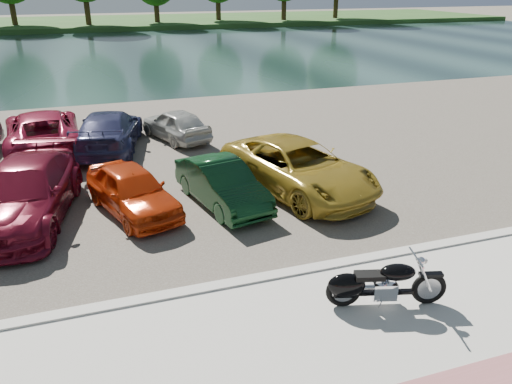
# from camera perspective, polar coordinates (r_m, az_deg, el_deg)

# --- Properties ---
(ground) EXTENTS (200.00, 200.00, 0.00)m
(ground) POSITION_cam_1_polar(r_m,az_deg,el_deg) (9.64, 11.62, -15.00)
(ground) COLOR #595447
(ground) RESTS_ON ground
(promenade) EXTENTS (60.00, 6.00, 0.10)m
(promenade) POSITION_cam_1_polar(r_m,az_deg,el_deg) (8.97, 14.93, -18.32)
(promenade) COLOR beige
(promenade) RESTS_ON ground
(kerb) EXTENTS (60.00, 0.30, 0.14)m
(kerb) POSITION_cam_1_polar(r_m,az_deg,el_deg) (11.04, 6.51, -8.81)
(kerb) COLOR beige
(kerb) RESTS_ON ground
(parking_lot) EXTENTS (60.00, 18.00, 0.04)m
(parking_lot) POSITION_cam_1_polar(r_m,az_deg,el_deg) (18.85, -4.99, 4.87)
(parking_lot) COLOR #463F38
(parking_lot) RESTS_ON ground
(river) EXTENTS (120.00, 40.00, 0.00)m
(river) POSITION_cam_1_polar(r_m,az_deg,el_deg) (46.98, -13.89, 15.22)
(river) COLOR #182B2A
(river) RESTS_ON ground
(far_bank) EXTENTS (120.00, 24.00, 0.60)m
(far_bank) POSITION_cam_1_polar(r_m,az_deg,el_deg) (78.74, -16.37, 18.11)
(far_bank) COLOR #1C4217
(far_bank) RESTS_ON ground
(motorcycle) EXTENTS (2.28, 0.97, 1.05)m
(motorcycle) POSITION_cam_1_polar(r_m,az_deg,el_deg) (9.86, 13.49, -10.22)
(motorcycle) COLOR black
(motorcycle) RESTS_ON promenade
(car_3) EXTENTS (3.09, 5.58, 1.53)m
(car_3) POSITION_cam_1_polar(r_m,az_deg,el_deg) (14.20, -24.88, -0.09)
(car_3) COLOR maroon
(car_3) RESTS_ON parking_lot
(car_4) EXTENTS (2.59, 4.02, 1.27)m
(car_4) POSITION_cam_1_polar(r_m,az_deg,el_deg) (13.78, -13.97, 0.19)
(car_4) COLOR #C1330C
(car_4) RESTS_ON parking_lot
(car_5) EXTENTS (2.07, 3.96, 1.24)m
(car_5) POSITION_cam_1_polar(r_m,az_deg,el_deg) (13.89, -3.92, 0.96)
(car_5) COLOR black
(car_5) RESTS_ON parking_lot
(car_6) EXTENTS (3.93, 5.87, 1.50)m
(car_6) POSITION_cam_1_polar(r_m,az_deg,el_deg) (14.76, 4.84, 2.83)
(car_6) COLOR #A88926
(car_6) RESTS_ON parking_lot
(car_10) EXTENTS (2.97, 5.69, 1.53)m
(car_10) POSITION_cam_1_polar(r_m,az_deg,el_deg) (19.91, -23.18, 6.44)
(car_10) COLOR maroon
(car_10) RESTS_ON parking_lot
(car_11) EXTENTS (3.06, 5.34, 1.46)m
(car_11) POSITION_cam_1_polar(r_m,az_deg,el_deg) (19.29, -16.47, 6.76)
(car_11) COLOR navy
(car_11) RESTS_ON parking_lot
(car_12) EXTENTS (2.57, 3.87, 1.23)m
(car_12) POSITION_cam_1_polar(r_m,az_deg,el_deg) (20.02, -9.17, 7.64)
(car_12) COLOR #B4B4AF
(car_12) RESTS_ON parking_lot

